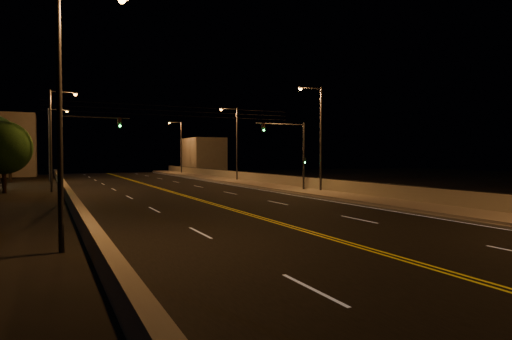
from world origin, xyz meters
name	(u,v)px	position (x,y,z in m)	size (l,w,h in m)	color
ground	(480,283)	(0.00, 0.00, 0.00)	(160.00, 160.00, 0.00)	black
road	(217,205)	(0.00, 20.00, 0.01)	(18.00, 120.00, 0.02)	black
sidewalk	(343,197)	(10.80, 20.00, 0.15)	(3.60, 120.00, 0.30)	gray
curb	(324,199)	(8.93, 20.00, 0.07)	(0.14, 120.00, 0.15)	gray
parapet_wall	(359,188)	(12.45, 20.00, 0.80)	(0.30, 120.00, 1.00)	gray
jersey_barrier	(75,206)	(-9.12, 20.00, 0.44)	(0.45, 120.00, 0.88)	gray
distant_building_right	(203,156)	(16.50, 70.36, 3.36)	(6.00, 10.00, 6.73)	gray
distant_building_left	(9,145)	(-16.00, 72.99, 5.13)	(8.00, 8.00, 10.27)	gray
parapet_rail	(359,181)	(12.45, 20.00, 1.33)	(0.06, 0.06, 120.00)	black
lane_markings	(218,205)	(0.00, 19.93, 0.02)	(17.32, 116.00, 0.00)	silver
streetlight_1	(318,133)	(11.53, 24.54, 5.54)	(2.55, 0.28, 9.65)	#2D2D33
streetlight_2	(235,139)	(11.53, 43.50, 5.54)	(2.55, 0.28, 9.65)	#2D2D33
streetlight_3	(180,144)	(11.53, 68.94, 5.54)	(2.55, 0.28, 9.65)	#2D2D33
streetlight_4	(67,98)	(-9.93, 9.13, 5.54)	(2.55, 0.28, 9.65)	#2D2D33
streetlight_5	(54,133)	(-9.93, 36.98, 5.54)	(2.55, 0.28, 9.65)	#2D2D33
streetlight_6	(51,140)	(-9.93, 54.76, 5.54)	(2.55, 0.28, 9.65)	#2D2D33
traffic_signal_right	(295,149)	(10.04, 26.15, 4.08)	(5.11, 0.31, 6.51)	#2D2D33
traffic_signal_left	(73,147)	(-8.84, 26.15, 4.08)	(5.11, 0.31, 6.51)	#2D2D33
overhead_wires	(179,111)	(0.00, 29.50, 7.40)	(22.00, 0.03, 0.83)	black
tree_0	(4,148)	(-14.11, 37.84, 4.20)	(4.91, 4.91, 6.66)	black
tree_2	(10,149)	(-14.75, 55.16, 4.33)	(5.07, 5.07, 6.87)	black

